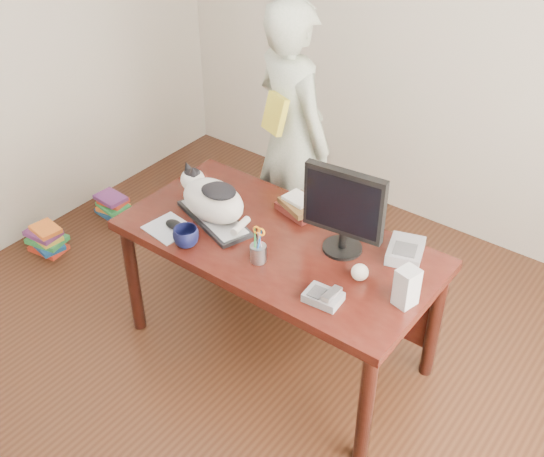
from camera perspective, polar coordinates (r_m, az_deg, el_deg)
The scene contains 18 objects.
room at distance 2.66m, azimuth -7.19°, elevation 3.21°, with size 4.50×4.50×4.50m.
desk at distance 3.51m, azimuth 1.27°, elevation -2.30°, with size 1.60×0.80×0.75m.
keyboard at distance 3.51m, azimuth -4.86°, elevation 0.85°, with size 0.50×0.32×0.03m.
cat at distance 3.45m, azimuth -5.11°, elevation 2.59°, with size 0.46×0.32×0.26m.
monitor at distance 3.17m, azimuth 6.03°, elevation 1.75°, with size 0.40×0.22×0.45m.
pen_cup at distance 3.21m, azimuth -1.15°, elevation -1.93°, with size 0.08×0.08×0.20m.
mousepad at distance 3.49m, azimuth -8.63°, elevation 0.03°, with size 0.24×0.22×0.00m.
mouse at distance 3.47m, azimuth -8.20°, elevation 0.34°, with size 0.11×0.08×0.04m.
coffee_mug at distance 3.33m, azimuth -7.21°, elevation -0.71°, with size 0.13×0.13×0.10m, color black.
phone at distance 3.02m, azimuth 4.38°, elevation -5.70°, with size 0.17×0.15×0.07m.
speaker at distance 3.01m, azimuth 11.20°, elevation -4.83°, with size 0.10×0.11×0.19m.
baseball at distance 3.14m, azimuth 7.36°, elevation -3.65°, with size 0.08×0.08×0.08m.
book_stack at distance 3.55m, azimuth 2.31°, elevation 1.89°, with size 0.26×0.22×0.08m.
calculator at distance 3.31m, azimuth 11.10°, elevation -1.85°, with size 0.22×0.25×0.07m.
person at distance 4.11m, azimuth 1.70°, elevation 7.73°, with size 0.61×0.40×1.67m, color silver.
held_book at distance 3.89m, azimuth 0.27°, elevation 9.58°, with size 0.18×0.14×0.22m.
book_pile_a at distance 4.73m, azimuth -18.34°, elevation -0.85°, with size 0.27×0.22×0.18m.
book_pile_b at distance 4.97m, azimuth -13.16°, elevation 1.89°, with size 0.26×0.20×0.15m.
Camera 1 is at (1.60, -1.57, 2.77)m, focal length 45.00 mm.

